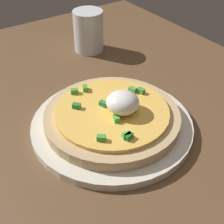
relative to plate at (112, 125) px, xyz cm
name	(u,v)px	position (x,y,z in cm)	size (l,w,h in cm)	color
dining_table	(82,142)	(1.23, 5.20, -2.14)	(96.26, 87.82, 2.98)	brown
plate	(112,125)	(0.00, 0.00, 0.00)	(26.35, 26.35, 1.30)	silver
pizza	(113,115)	(-0.09, -0.09, 2.02)	(21.95, 21.95, 5.77)	tan
cup_far	(89,33)	(26.32, -11.63, 3.42)	(6.77, 6.77, 9.22)	silver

